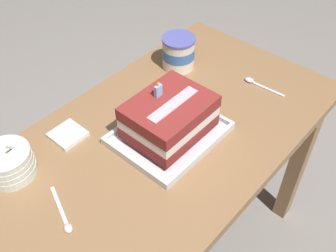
% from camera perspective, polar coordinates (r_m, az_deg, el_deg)
% --- Properties ---
extents(ground_plane, '(8.00, 8.00, 0.00)m').
position_cam_1_polar(ground_plane, '(1.85, -0.12, -17.69)').
color(ground_plane, gray).
extents(dining_table, '(1.17, 0.67, 0.77)m').
position_cam_1_polar(dining_table, '(1.32, -0.16, -4.41)').
color(dining_table, olive).
rests_on(dining_table, ground_plane).
extents(foil_tray, '(0.32, 0.26, 0.02)m').
position_cam_1_polar(foil_tray, '(1.20, 0.17, -1.18)').
color(foil_tray, silver).
rests_on(foil_tray, dining_table).
extents(birthday_cake, '(0.24, 0.19, 0.16)m').
position_cam_1_polar(birthday_cake, '(1.15, 0.18, 1.37)').
color(birthday_cake, maroon).
rests_on(birthday_cake, foil_tray).
extents(bowl_stack, '(0.14, 0.14, 0.14)m').
position_cam_1_polar(bowl_stack, '(1.17, -22.12, -4.95)').
color(bowl_stack, silver).
rests_on(bowl_stack, dining_table).
extents(ice_cream_tub, '(0.12, 0.12, 0.12)m').
position_cam_1_polar(ice_cream_tub, '(1.45, 1.52, 10.59)').
color(ice_cream_tub, silver).
rests_on(ice_cream_tub, dining_table).
extents(serving_spoon_near_tray, '(0.03, 0.15, 0.01)m').
position_cam_1_polar(serving_spoon_near_tray, '(1.43, 12.36, 6.19)').
color(serving_spoon_near_tray, silver).
rests_on(serving_spoon_near_tray, dining_table).
extents(serving_spoon_by_bowls, '(0.07, 0.15, 0.01)m').
position_cam_1_polar(serving_spoon_by_bowls, '(1.05, -14.71, -12.87)').
color(serving_spoon_by_bowls, silver).
rests_on(serving_spoon_by_bowls, dining_table).
extents(napkin_pile, '(0.09, 0.09, 0.01)m').
position_cam_1_polar(napkin_pile, '(1.24, -14.28, -1.20)').
color(napkin_pile, white).
rests_on(napkin_pile, dining_table).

